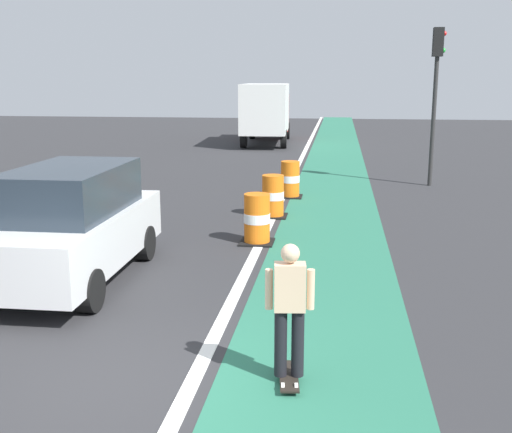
{
  "coord_description": "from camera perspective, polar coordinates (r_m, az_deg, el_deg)",
  "views": [
    {
      "loc": [
        2.54,
        -6.44,
        3.52
      ],
      "look_at": [
        1.11,
        4.37,
        1.1
      ],
      "focal_mm": 43.8,
      "sensor_mm": 36.0,
      "label": 1
    }
  ],
  "objects": [
    {
      "name": "traffic_barrel_front",
      "position": [
        13.51,
        0.09,
        -0.26
      ],
      "size": [
        0.73,
        0.73,
        1.09
      ],
      "color": "orange",
      "rests_on": "ground"
    },
    {
      "name": "skateboarder_on_lane",
      "position": [
        7.31,
        3.09,
        -8.42
      ],
      "size": [
        0.57,
        0.82,
        1.69
      ],
      "color": "black",
      "rests_on": "ground"
    },
    {
      "name": "bike_lane_strip",
      "position": [
        18.77,
        6.99,
        1.63
      ],
      "size": [
        2.5,
        80.0,
        0.01
      ],
      "primitive_type": "cube",
      "color": "#286B51",
      "rests_on": "ground"
    },
    {
      "name": "traffic_barrel_mid",
      "position": [
        16.12,
        1.56,
        1.83
      ],
      "size": [
        0.73,
        0.73,
        1.09
      ],
      "color": "orange",
      "rests_on": "ground"
    },
    {
      "name": "delivery_truck_down_block",
      "position": [
        34.38,
        0.97,
        9.73
      ],
      "size": [
        2.66,
        7.7,
        3.23
      ],
      "color": "silver",
      "rests_on": "ground"
    },
    {
      "name": "traffic_barrel_back",
      "position": [
        18.83,
        3.13,
        3.37
      ],
      "size": [
        0.73,
        0.73,
        1.09
      ],
      "color": "orange",
      "rests_on": "ground"
    },
    {
      "name": "traffic_light_corner",
      "position": [
        21.46,
        16.13,
        11.99
      ],
      "size": [
        0.41,
        0.32,
        5.1
      ],
      "color": "#2D2D2D",
      "rests_on": "ground"
    },
    {
      "name": "lane_divider_stripe",
      "position": [
        18.84,
        2.42,
        1.76
      ],
      "size": [
        0.2,
        80.0,
        0.01
      ],
      "primitive_type": "cube",
      "color": "silver",
      "rests_on": "ground"
    },
    {
      "name": "ground_plane",
      "position": [
        7.77,
        -12.87,
        -14.77
      ],
      "size": [
        100.0,
        100.0,
        0.0
      ],
      "primitive_type": "plane",
      "color": "#2D2D30"
    },
    {
      "name": "parked_suv_nearest",
      "position": [
        11.35,
        -16.37,
        -0.65
      ],
      "size": [
        1.95,
        4.62,
        2.04
      ],
      "color": "silver",
      "rests_on": "ground"
    }
  ]
}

